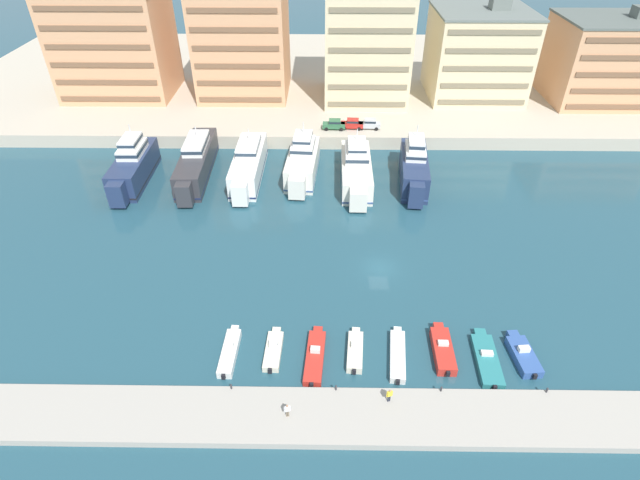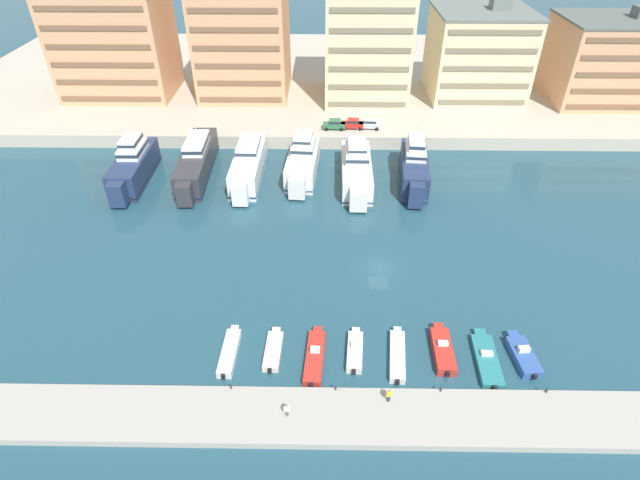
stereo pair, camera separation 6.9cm
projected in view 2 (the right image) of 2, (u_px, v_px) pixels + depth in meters
ground_plane at (380, 268)px, 63.22m from camera, size 400.00×400.00×0.00m
quay_promenade at (357, 79)px, 117.58m from camera, size 180.00×70.00×2.38m
pier_dock at (400, 418)px, 45.43m from camera, size 120.00×5.95×0.77m
yacht_navy_far_left at (133, 166)px, 79.59m from camera, size 4.53×17.34×8.79m
yacht_charcoal_left at (197, 161)px, 81.52m from camera, size 4.76×21.40×7.31m
yacht_white_mid_left at (249, 164)px, 81.00m from camera, size 4.46×19.51×7.19m
yacht_ivory_center_left at (303, 161)px, 81.25m from camera, size 5.52×16.57×8.40m
yacht_ivory_center at (356, 169)px, 79.45m from camera, size 4.84×18.45×8.11m
yacht_navy_center_right at (414, 167)px, 79.20m from camera, size 5.38×17.13×8.86m
motorboat_white_far_left at (230, 352)px, 51.61m from camera, size 1.66×6.88×1.42m
motorboat_cream_left at (273, 350)px, 51.90m from camera, size 1.82×5.98×1.32m
motorboat_red_mid_left at (315, 356)px, 51.22m from camera, size 2.24×7.84×1.30m
motorboat_cream_center_left at (355, 351)px, 51.74m from camera, size 1.94×6.03×1.30m
motorboat_white_center at (397, 355)px, 51.31m from camera, size 2.19×7.40×0.86m
motorboat_red_center_right at (442, 350)px, 51.74m from camera, size 2.06×6.87×1.44m
motorboat_teal_mid_right at (486, 359)px, 50.97m from camera, size 2.50×7.85×1.09m
motorboat_blue_right at (523, 355)px, 51.21m from camera, size 2.52×6.14×1.51m
car_green_far_left at (334, 124)px, 91.09m from camera, size 4.15×2.02×1.80m
car_red_left at (352, 123)px, 91.30m from camera, size 4.20×2.13×1.80m
car_silver_mid_left at (370, 124)px, 91.27m from camera, size 4.19×2.11×1.80m
apartment_block_far_left at (115, 43)px, 100.87m from camera, size 22.01×16.71×22.42m
apartment_block_left at (242, 26)px, 99.39m from camera, size 18.17×18.37×28.72m
apartment_block_mid_left at (367, 36)px, 97.74m from camera, size 16.67×17.64×26.19m
apartment_block_center_left at (477, 53)px, 101.12m from camera, size 18.75×18.10×18.74m
apartment_block_center at (611, 60)px, 99.12m from camera, size 22.35×16.93×17.84m
pedestrian_near_edge at (389, 395)px, 45.86m from camera, size 0.61×0.35×1.64m
pedestrian_mid_deck at (287, 410)px, 44.59m from camera, size 0.61×0.34×1.64m
bollard_west at (231, 386)px, 47.39m from camera, size 0.20×0.20×0.61m
bollard_west_mid at (336, 388)px, 47.27m from camera, size 0.20×0.20×0.61m
bollard_east_mid at (441, 389)px, 47.15m from camera, size 0.20×0.20×0.61m
bollard_east at (547, 390)px, 47.03m from camera, size 0.20×0.20×0.61m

